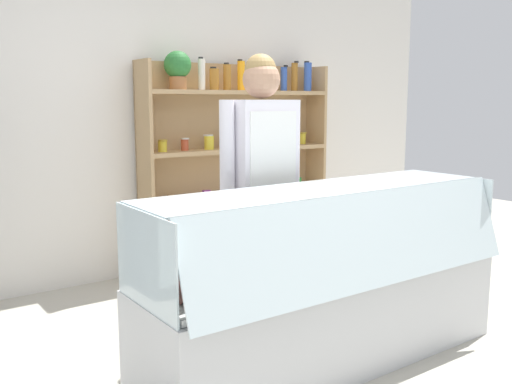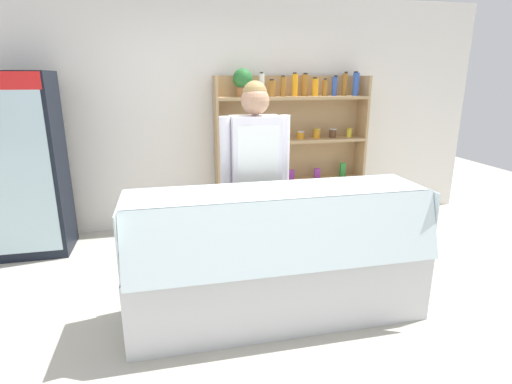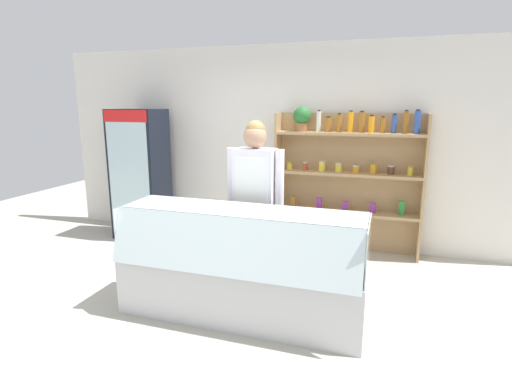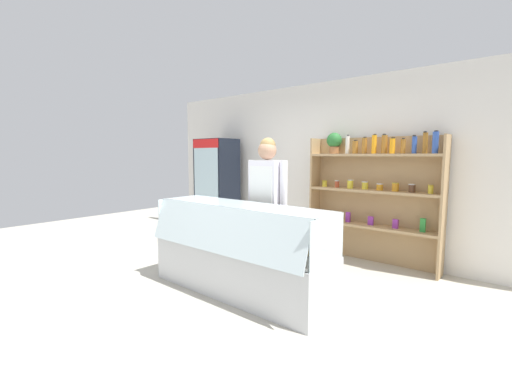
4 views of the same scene
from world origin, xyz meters
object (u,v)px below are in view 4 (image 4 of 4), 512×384
at_px(shelving_unit, 371,190).
at_px(deli_display_case, 239,265).
at_px(shop_clerk, 267,195).
at_px(drinks_fridge, 217,188).

bearing_deg(shelving_unit, deli_display_case, -109.09).
bearing_deg(shop_clerk, drinks_fridge, 151.51).
xyz_separation_m(shelving_unit, deli_display_case, (-0.70, -2.02, -0.75)).
relative_size(drinks_fridge, shop_clerk, 1.05).
xyz_separation_m(deli_display_case, shop_clerk, (-0.04, 0.56, 0.74)).
distance_m(drinks_fridge, deli_display_case, 2.83).
height_order(shelving_unit, deli_display_case, shelving_unit).
bearing_deg(shelving_unit, shop_clerk, -116.94).
xyz_separation_m(drinks_fridge, deli_display_case, (2.17, -1.71, -0.61)).
relative_size(shelving_unit, deli_display_case, 0.85).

